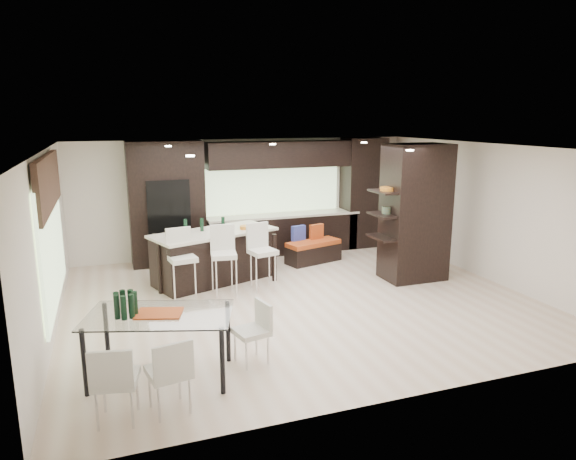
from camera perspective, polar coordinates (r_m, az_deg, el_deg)
name	(u,v)px	position (r m, az deg, el deg)	size (l,w,h in m)	color
ground	(299,299)	(9.29, 1.25, -7.70)	(8.00, 8.00, 0.00)	beige
back_wall	(247,197)	(12.20, -4.58, 3.71)	(8.00, 0.02, 2.70)	silver
left_wall	(48,245)	(8.40, -25.13, -1.49)	(0.02, 7.00, 2.70)	silver
right_wall	(487,212)	(10.97, 21.22, 1.90)	(0.02, 7.00, 2.70)	silver
ceiling	(300,147)	(8.73, 1.34, 9.16)	(8.00, 7.00, 0.02)	white
window_left	(52,241)	(8.59, -24.75, -1.17)	(0.04, 3.20, 1.90)	#B2D199
window_back	(272,187)	(12.30, -1.84, 4.75)	(3.40, 0.04, 1.20)	#B2D199
stone_accent	(48,183)	(8.44, -25.11, 4.80)	(0.08, 3.00, 0.80)	brown
ceiling_spots	(295,148)	(8.97, 0.76, 9.12)	(4.00, 3.00, 0.02)	white
back_cabinetry	(271,198)	(12.02, -1.87, 3.61)	(6.80, 0.68, 2.70)	black
refrigerator	(168,222)	(11.55, -13.19, 0.90)	(0.90, 0.68, 1.90)	black
partition_column	(415,213)	(10.45, 13.95, 1.89)	(1.20, 0.80, 2.70)	black
kitchen_island	(215,256)	(10.27, -8.16, -2.89)	(2.42, 1.04, 1.01)	black
stool_left	(183,271)	(9.35, -11.58, -4.51)	(0.45, 0.45, 1.03)	silver
stool_mid	(224,267)	(9.47, -7.12, -4.12)	(0.45, 0.45, 1.03)	silver
stool_right	(263,264)	(9.65, -2.81, -3.75)	(0.45, 0.45, 1.02)	silver
bench	(313,251)	(11.54, 2.83, -2.40)	(1.26, 0.49, 0.49)	black
floor_vase	(397,250)	(10.55, 12.00, -2.17)	(0.43, 0.43, 1.17)	#424E38
dining_table	(161,346)	(6.72, -13.93, -12.39)	(1.76, 0.99, 0.85)	white
chair_near	(169,377)	(6.02, -13.10, -15.61)	(0.44, 0.44, 0.81)	silver
chair_far	(116,385)	(5.99, -18.52, -16.00)	(0.45, 0.45, 0.83)	silver
chair_end	(251,336)	(6.92, -4.10, -11.66)	(0.41, 0.41, 0.76)	silver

